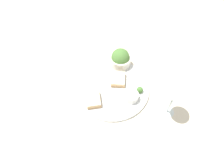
{
  "coord_description": "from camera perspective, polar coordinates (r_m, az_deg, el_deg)",
  "views": [
    {
      "loc": [
        -0.47,
        -0.04,
        0.69
      ],
      "look_at": [
        0.0,
        0.0,
        0.03
      ],
      "focal_mm": 28.0,
      "sensor_mm": 36.0,
      "label": 1
    }
  ],
  "objects": [
    {
      "name": "napkin",
      "position": [
        1.03,
        0.63,
        12.35
      ],
      "size": [
        0.18,
        0.19,
        0.01
      ],
      "color": "beige",
      "rests_on": "ground_plane"
    },
    {
      "name": "cheese_toast_far",
      "position": [
        0.77,
        -6.04,
        -5.19
      ],
      "size": [
        0.09,
        0.08,
        0.03
      ],
      "color": "tan",
      "rests_on": "dinner_plate"
    },
    {
      "name": "sauce_ramekin",
      "position": [
        0.78,
        6.37,
        -3.97
      ],
      "size": [
        0.06,
        0.06,
        0.04
      ],
      "color": "white",
      "rests_on": "dinner_plate"
    },
    {
      "name": "dinner_plate",
      "position": [
        0.83,
        0.0,
        -1.09
      ],
      "size": [
        0.35,
        0.35,
        0.01
      ],
      "color": "silver",
      "rests_on": "ground_plane"
    },
    {
      "name": "salad_bowl",
      "position": [
        0.89,
        2.75,
        8.24
      ],
      "size": [
        0.11,
        0.11,
        0.09
      ],
      "color": "silver",
      "rests_on": "dinner_plate"
    },
    {
      "name": "cheese_toast_near",
      "position": [
        0.83,
        2.05,
        1.55
      ],
      "size": [
        0.08,
        0.07,
        0.03
      ],
      "color": "tan",
      "rests_on": "dinner_plate"
    },
    {
      "name": "garnish",
      "position": [
        0.81,
        9.07,
        -1.89
      ],
      "size": [
        0.03,
        0.03,
        0.03
      ],
      "color": "#477533",
      "rests_on": "dinner_plate"
    },
    {
      "name": "wine_glass",
      "position": [
        0.71,
        19.59,
        -4.19
      ],
      "size": [
        0.08,
        0.08,
        0.16
      ],
      "color": "silver",
      "rests_on": "ground_plane"
    },
    {
      "name": "ground_plane",
      "position": [
        0.84,
        0.0,
        -1.36
      ],
      "size": [
        4.0,
        4.0,
        0.0
      ],
      "primitive_type": "plane",
      "color": "beige"
    }
  ]
}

